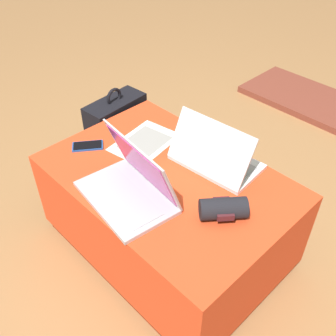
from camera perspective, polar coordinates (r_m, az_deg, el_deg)
ground_plane at (r=1.92m, az=-0.12°, el=-11.11°), size 14.00×14.00×0.00m
ottoman at (r=1.75m, az=-0.13°, el=-6.51°), size 1.01×0.69×0.44m
laptop_near at (r=1.48m, az=-5.42°, el=-2.59°), size 0.41×0.29×0.25m
laptop_far at (r=1.63m, az=6.75°, el=1.62°), size 0.37×0.25×0.22m
cell_phone at (r=1.78m, az=-11.59°, el=3.18°), size 0.13×0.15×0.01m
backpack at (r=2.21m, az=-7.42°, el=4.41°), size 0.21×0.34×0.53m
paper_sheet at (r=1.78m, az=-3.38°, el=3.76°), size 0.26×0.33×0.00m
wrist_brace at (r=1.42m, az=8.03°, el=-5.86°), size 0.17×0.18×0.08m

